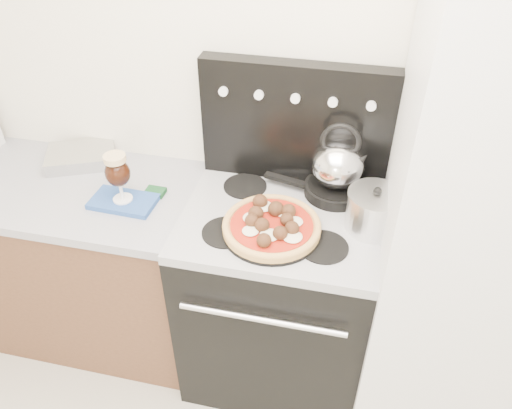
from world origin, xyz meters
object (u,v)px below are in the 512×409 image
(oven_mitt, at_px, (124,202))
(pizza, at_px, (272,224))
(stove_body, at_px, (278,298))
(pizza_pan, at_px, (271,231))
(beer_glass, at_px, (119,178))
(fridge, at_px, (475,240))
(tea_kettle, at_px, (338,161))
(skillet, at_px, (335,189))
(base_cabinet, at_px, (57,258))
(stock_pot, at_px, (374,212))

(oven_mitt, bearing_deg, pizza, -5.75)
(stove_body, xyz_separation_m, oven_mitt, (-0.64, -0.05, 0.47))
(pizza_pan, bearing_deg, beer_glass, 174.25)
(fridge, relative_size, tea_kettle, 8.22)
(pizza_pan, xyz_separation_m, tea_kettle, (0.20, 0.29, 0.15))
(pizza_pan, distance_m, tea_kettle, 0.39)
(pizza, distance_m, skillet, 0.35)
(base_cabinet, height_order, pizza, pizza)
(base_cabinet, distance_m, oven_mitt, 0.68)
(base_cabinet, xyz_separation_m, oven_mitt, (0.47, -0.07, 0.48))
(skillet, height_order, stock_pot, stock_pot)
(base_cabinet, height_order, oven_mitt, oven_mitt)
(beer_glass, bearing_deg, tea_kettle, 15.43)
(base_cabinet, height_order, beer_glass, beer_glass)
(tea_kettle, distance_m, stock_pot, 0.25)
(fridge, xyz_separation_m, tea_kettle, (-0.51, 0.21, 0.13))
(pizza, xyz_separation_m, stock_pot, (0.36, 0.11, 0.03))
(base_cabinet, distance_m, pizza, 1.22)
(stove_body, xyz_separation_m, tea_kettle, (0.19, 0.18, 0.64))
(skillet, bearing_deg, beer_glass, -164.57)
(stove_body, relative_size, pizza, 2.44)
(beer_glass, height_order, pizza, beer_glass)
(stove_body, xyz_separation_m, stock_pot, (0.34, 0.00, 0.55))
(oven_mitt, xyz_separation_m, skillet, (0.82, 0.23, 0.03))
(fridge, relative_size, skillet, 7.64)
(fridge, bearing_deg, base_cabinet, 178.41)
(base_cabinet, height_order, tea_kettle, tea_kettle)
(fridge, bearing_deg, oven_mitt, -179.11)
(fridge, distance_m, tea_kettle, 0.57)
(stove_body, xyz_separation_m, skillet, (0.19, 0.18, 0.50))
(pizza_pan, bearing_deg, oven_mitt, 174.25)
(stove_body, xyz_separation_m, fridge, (0.70, -0.03, 0.51))
(stove_body, distance_m, pizza_pan, 0.50)
(fridge, xyz_separation_m, pizza, (-0.72, -0.08, 0.01))
(beer_glass, relative_size, pizza_pan, 0.58)
(stock_pot, bearing_deg, fridge, -4.18)
(fridge, xyz_separation_m, stock_pot, (-0.36, 0.03, 0.04))
(beer_glass, xyz_separation_m, pizza_pan, (0.62, -0.06, -0.10))
(base_cabinet, bearing_deg, tea_kettle, 6.90)
(beer_glass, bearing_deg, skillet, 15.43)
(fridge, height_order, pizza, fridge)
(oven_mitt, relative_size, stock_pot, 1.31)
(stove_body, distance_m, pizza, 0.53)
(pizza, bearing_deg, stock_pot, 16.99)
(oven_mitt, height_order, tea_kettle, tea_kettle)
(stove_body, bearing_deg, pizza_pan, -99.00)
(pizza_pan, xyz_separation_m, skillet, (0.20, 0.29, 0.02))
(base_cabinet, distance_m, pizza_pan, 1.20)
(oven_mitt, bearing_deg, base_cabinet, 171.41)
(fridge, distance_m, skillet, 0.55)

